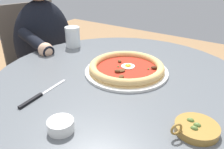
{
  "coord_description": "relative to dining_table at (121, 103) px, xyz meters",
  "views": [
    {
      "loc": [
        -0.41,
        0.67,
        1.15
      ],
      "look_at": [
        0.02,
        0.03,
        0.76
      ],
      "focal_mm": 37.39,
      "sensor_mm": 36.0,
      "label": 1
    }
  ],
  "objects": [
    {
      "name": "dining_table",
      "position": [
        0.0,
        0.0,
        0.0
      ],
      "size": [
        0.97,
        0.97,
        0.75
      ],
      "color": "#565B60",
      "rests_on": "ground"
    },
    {
      "name": "pizza_on_plate",
      "position": [
        -0.01,
        -0.04,
        0.14
      ],
      "size": [
        0.32,
        0.32,
        0.04
      ],
      "color": "white",
      "rests_on": "dining_table"
    },
    {
      "name": "water_glass",
      "position": [
        0.38,
        -0.15,
        0.16
      ],
      "size": [
        0.07,
        0.07,
        0.1
      ],
      "color": "silver",
      "rests_on": "dining_table"
    },
    {
      "name": "steak_knife",
      "position": [
        0.14,
        0.28,
        0.12
      ],
      "size": [
        0.03,
        0.21,
        0.01
      ],
      "color": "silver",
      "rests_on": "dining_table"
    },
    {
      "name": "ramekin_capers",
      "position": [
        -0.03,
        0.35,
        0.14
      ],
      "size": [
        0.07,
        0.07,
        0.03
      ],
      "color": "white",
      "rests_on": "dining_table"
    },
    {
      "name": "olive_pan",
      "position": [
        -0.33,
        0.16,
        0.13
      ],
      "size": [
        0.11,
        0.13,
        0.04
      ],
      "color": "olive",
      "rests_on": "dining_table"
    },
    {
      "name": "diner_person",
      "position": [
        0.67,
        -0.21,
        -0.14
      ],
      "size": [
        0.48,
        0.45,
        1.12
      ],
      "color": "#282833",
      "rests_on": "ground"
    },
    {
      "name": "cafe_chair_diner",
      "position": [
        0.81,
        -0.25,
        -0.09
      ],
      "size": [
        0.51,
        0.51,
        0.9
      ],
      "color": "#504A45",
      "rests_on": "ground"
    }
  ]
}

